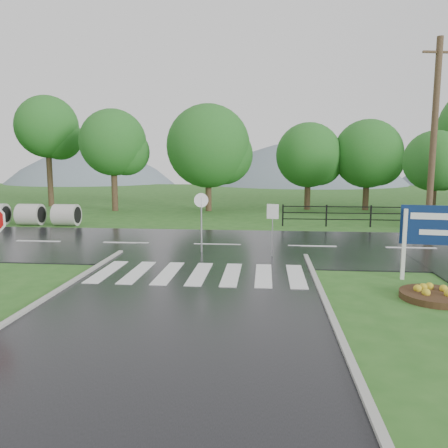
# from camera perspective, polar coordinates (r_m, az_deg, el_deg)

# --- Properties ---
(ground) EXTENTS (120.00, 120.00, 0.00)m
(ground) POSITION_cam_1_polar(r_m,az_deg,el_deg) (9.16, -8.03, -14.69)
(ground) COLOR #2A5D1F
(ground) RESTS_ON ground
(main_road) EXTENTS (90.00, 8.00, 0.04)m
(main_road) POSITION_cam_1_polar(r_m,az_deg,el_deg) (18.65, -0.89, -2.80)
(main_road) COLOR black
(main_road) RESTS_ON ground
(crosswalk) EXTENTS (6.50, 2.80, 0.02)m
(crosswalk) POSITION_cam_1_polar(r_m,az_deg,el_deg) (13.80, -3.19, -6.48)
(crosswalk) COLOR silver
(crosswalk) RESTS_ON ground
(fence_west) EXTENTS (9.58, 0.08, 1.20)m
(fence_west) POSITION_cam_1_polar(r_m,az_deg,el_deg) (25.03, 18.63, 1.25)
(fence_west) COLOR black
(fence_west) RESTS_ON ground
(hills) EXTENTS (102.00, 48.00, 48.00)m
(hills) POSITION_cam_1_polar(r_m,az_deg,el_deg) (75.66, 6.41, -6.51)
(hills) COLOR slate
(hills) RESTS_ON ground
(treeline) EXTENTS (83.20, 5.20, 10.00)m
(treeline) POSITION_cam_1_polar(r_m,az_deg,el_deg) (32.41, 3.59, 1.86)
(treeline) COLOR #1D5D1D
(treeline) RESTS_ON ground
(estate_billboard) EXTENTS (2.57, 0.41, 2.26)m
(estate_billboard) POSITION_cam_1_polar(r_m,az_deg,el_deg) (14.52, 27.03, -0.63)
(estate_billboard) COLOR silver
(estate_billboard) RESTS_ON ground
(flower_bed) EXTENTS (1.74, 1.74, 0.35)m
(flower_bed) POSITION_cam_1_polar(r_m,az_deg,el_deg) (12.70, 25.81, -8.28)
(flower_bed) COLOR #332111
(flower_bed) RESTS_ON ground
(reg_sign_small) EXTENTS (0.43, 0.15, 2.00)m
(reg_sign_small) POSITION_cam_1_polar(r_m,az_deg,el_deg) (16.16, 6.36, 0.59)
(reg_sign_small) COLOR #939399
(reg_sign_small) RESTS_ON ground
(reg_sign_round) EXTENTS (0.54, 0.12, 2.35)m
(reg_sign_round) POSITION_cam_1_polar(r_m,az_deg,el_deg) (16.82, -2.98, 1.08)
(reg_sign_round) COLOR #939399
(reg_sign_round) RESTS_ON ground
(utility_pole_east) EXTENTS (1.72, 0.41, 9.73)m
(utility_pole_east) POSITION_cam_1_polar(r_m,az_deg,el_deg) (25.24, 25.73, 10.54)
(utility_pole_east) COLOR #473523
(utility_pole_east) RESTS_ON ground
(entrance_tree_left) EXTENTS (3.39, 3.39, 5.28)m
(entrance_tree_left) POSITION_cam_1_polar(r_m,az_deg,el_deg) (27.37, 25.78, 7.37)
(entrance_tree_left) COLOR #3D2B1C
(entrance_tree_left) RESTS_ON ground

